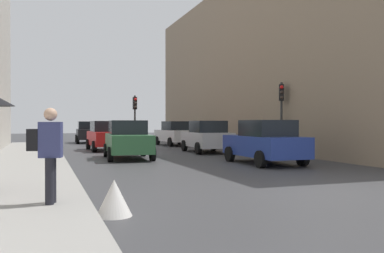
% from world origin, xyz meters
% --- Properties ---
extents(ground_plane, '(120.00, 120.00, 0.00)m').
position_xyz_m(ground_plane, '(0.00, 0.00, 0.00)').
color(ground_plane, '#38383A').
extents(sidewalk_kerb, '(3.12, 40.00, 0.16)m').
position_xyz_m(sidewalk_kerb, '(-6.96, 6.00, 0.08)').
color(sidewalk_kerb, gray).
rests_on(sidewalk_kerb, ground).
extents(building_facade_right, '(12.00, 30.80, 11.13)m').
position_xyz_m(building_facade_right, '(11.40, 17.03, 5.57)').
color(building_facade_right, gray).
rests_on(building_facade_right, ground).
extents(traffic_light_far_median, '(0.25, 0.43, 3.49)m').
position_xyz_m(traffic_light_far_median, '(-0.45, 19.44, 2.41)').
color(traffic_light_far_median, '#2D2D2D').
rests_on(traffic_light_far_median, ground).
extents(traffic_light_mid_street, '(0.35, 0.45, 3.70)m').
position_xyz_m(traffic_light_mid_street, '(5.09, 9.97, 2.55)').
color(traffic_light_mid_street, '#2D2D2D').
rests_on(traffic_light_mid_street, ground).
extents(car_white_compact, '(2.28, 4.33, 1.76)m').
position_xyz_m(car_white_compact, '(2.76, 20.51, 0.88)').
color(car_white_compact, silver).
rests_on(car_white_compact, ground).
extents(car_silver_hatchback, '(2.18, 4.28, 1.76)m').
position_xyz_m(car_silver_hatchback, '(2.30, 13.21, 0.88)').
color(car_silver_hatchback, '#BCBCC1').
rests_on(car_silver_hatchback, ground).
extents(car_red_sedan, '(2.10, 4.24, 1.76)m').
position_xyz_m(car_red_sedan, '(-2.73, 16.82, 0.88)').
color(car_red_sedan, red).
rests_on(car_red_sedan, ground).
extents(car_green_estate, '(2.26, 4.32, 1.76)m').
position_xyz_m(car_green_estate, '(-2.60, 10.66, 0.88)').
color(car_green_estate, '#2D6038').
rests_on(car_green_estate, ground).
extents(car_blue_van, '(2.03, 4.20, 1.76)m').
position_xyz_m(car_blue_van, '(2.11, 6.38, 0.88)').
color(car_blue_van, navy).
rests_on(car_blue_van, ground).
extents(car_dark_suv, '(2.14, 4.26, 1.76)m').
position_xyz_m(car_dark_suv, '(-2.79, 26.78, 0.88)').
color(car_dark_suv, black).
rests_on(car_dark_suv, ground).
extents(pedestrian_with_grey_backpack, '(0.64, 0.40, 1.77)m').
position_xyz_m(pedestrian_with_grey_backpack, '(-6.18, -0.27, 1.16)').
color(pedestrian_with_grey_backpack, black).
rests_on(pedestrian_with_grey_backpack, sidewalk_kerb).
extents(warning_sign_triangle, '(0.64, 0.64, 0.65)m').
position_xyz_m(warning_sign_triangle, '(-5.08, -1.01, 0.33)').
color(warning_sign_triangle, silver).
rests_on(warning_sign_triangle, ground).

